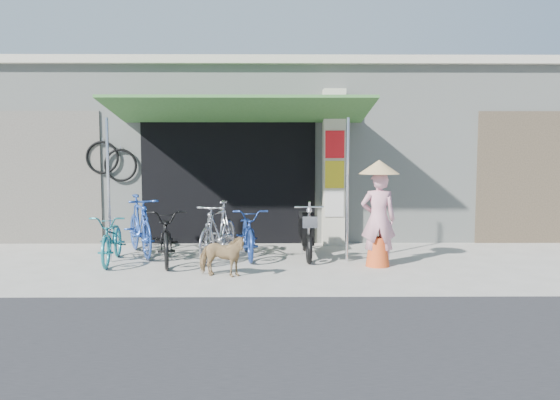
{
  "coord_description": "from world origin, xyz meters",
  "views": [
    {
      "loc": [
        -0.28,
        -8.13,
        1.8
      ],
      "look_at": [
        -0.2,
        1.0,
        1.0
      ],
      "focal_mm": 35.0,
      "sensor_mm": 36.0,
      "label": 1
    }
  ],
  "objects_px": {
    "street_dog": "(222,256)",
    "bike_silver": "(218,231)",
    "bike_black": "(166,236)",
    "nun": "(378,214)",
    "bike_navy": "(248,232)",
    "moped": "(307,232)",
    "bike_blue": "(140,225)",
    "bike_teal": "(113,239)"
  },
  "relations": [
    {
      "from": "bike_navy",
      "to": "bike_blue",
      "type": "bearing_deg",
      "value": 165.71
    },
    {
      "from": "bike_silver",
      "to": "street_dog",
      "type": "height_order",
      "value": "bike_silver"
    },
    {
      "from": "bike_teal",
      "to": "nun",
      "type": "height_order",
      "value": "nun"
    },
    {
      "from": "bike_silver",
      "to": "moped",
      "type": "bearing_deg",
      "value": 25.33
    },
    {
      "from": "bike_silver",
      "to": "bike_navy",
      "type": "distance_m",
      "value": 0.55
    },
    {
      "from": "bike_blue",
      "to": "bike_silver",
      "type": "xyz_separation_m",
      "value": [
        1.42,
        -0.44,
        -0.03
      ]
    },
    {
      "from": "moped",
      "to": "nun",
      "type": "relative_size",
      "value": 0.98
    },
    {
      "from": "bike_silver",
      "to": "nun",
      "type": "relative_size",
      "value": 0.98
    },
    {
      "from": "street_dog",
      "to": "nun",
      "type": "relative_size",
      "value": 0.44
    },
    {
      "from": "bike_black",
      "to": "nun",
      "type": "bearing_deg",
      "value": -17.08
    },
    {
      "from": "bike_silver",
      "to": "street_dog",
      "type": "bearing_deg",
      "value": -66.95
    },
    {
      "from": "bike_black",
      "to": "bike_blue",
      "type": "bearing_deg",
      "value": 117.94
    },
    {
      "from": "bike_teal",
      "to": "bike_navy",
      "type": "xyz_separation_m",
      "value": [
        2.19,
        0.48,
        0.03
      ]
    },
    {
      "from": "bike_silver",
      "to": "bike_blue",
      "type": "bearing_deg",
      "value": 177.65
    },
    {
      "from": "bike_black",
      "to": "nun",
      "type": "relative_size",
      "value": 1.02
    },
    {
      "from": "bike_blue",
      "to": "bike_navy",
      "type": "xyz_separation_m",
      "value": [
        1.91,
        -0.22,
        -0.1
      ]
    },
    {
      "from": "moped",
      "to": "street_dog",
      "type": "bearing_deg",
      "value": -131.16
    },
    {
      "from": "bike_blue",
      "to": "bike_black",
      "type": "xyz_separation_m",
      "value": [
        0.6,
        -0.7,
        -0.08
      ]
    },
    {
      "from": "bike_navy",
      "to": "street_dog",
      "type": "relative_size",
      "value": 2.24
    },
    {
      "from": "nun",
      "to": "moped",
      "type": "bearing_deg",
      "value": -32.24
    },
    {
      "from": "bike_teal",
      "to": "bike_navy",
      "type": "height_order",
      "value": "bike_navy"
    },
    {
      "from": "bike_black",
      "to": "nun",
      "type": "height_order",
      "value": "nun"
    },
    {
      "from": "bike_black",
      "to": "street_dog",
      "type": "height_order",
      "value": "bike_black"
    },
    {
      "from": "bike_teal",
      "to": "bike_silver",
      "type": "height_order",
      "value": "bike_silver"
    },
    {
      "from": "bike_navy",
      "to": "moped",
      "type": "bearing_deg",
      "value": -5.32
    },
    {
      "from": "bike_blue",
      "to": "bike_navy",
      "type": "height_order",
      "value": "bike_blue"
    },
    {
      "from": "street_dog",
      "to": "nun",
      "type": "xyz_separation_m",
      "value": [
        2.4,
        0.73,
        0.53
      ]
    },
    {
      "from": "bike_silver",
      "to": "moped",
      "type": "height_order",
      "value": "bike_silver"
    },
    {
      "from": "bike_blue",
      "to": "bike_black",
      "type": "relative_size",
      "value": 1.02
    },
    {
      "from": "bike_black",
      "to": "bike_silver",
      "type": "xyz_separation_m",
      "value": [
        0.82,
        0.26,
        0.04
      ]
    },
    {
      "from": "street_dog",
      "to": "bike_silver",
      "type": "bearing_deg",
      "value": 20.54
    },
    {
      "from": "bike_black",
      "to": "moped",
      "type": "distance_m",
      "value": 2.37
    },
    {
      "from": "bike_black",
      "to": "bike_navy",
      "type": "distance_m",
      "value": 1.4
    },
    {
      "from": "bike_navy",
      "to": "nun",
      "type": "xyz_separation_m",
      "value": [
        2.09,
        -0.76,
        0.41
      ]
    },
    {
      "from": "bike_black",
      "to": "bike_silver",
      "type": "height_order",
      "value": "bike_silver"
    },
    {
      "from": "moped",
      "to": "bike_navy",
      "type": "bearing_deg",
      "value": -178.0
    },
    {
      "from": "bike_black",
      "to": "moped",
      "type": "bearing_deg",
      "value": 0.47
    },
    {
      "from": "bike_blue",
      "to": "moped",
      "type": "bearing_deg",
      "value": -28.42
    },
    {
      "from": "street_dog",
      "to": "bike_black",
      "type": "bearing_deg",
      "value": 57.31
    },
    {
      "from": "moped",
      "to": "nun",
      "type": "bearing_deg",
      "value": -37.03
    },
    {
      "from": "bike_navy",
      "to": "street_dog",
      "type": "distance_m",
      "value": 1.53
    },
    {
      "from": "bike_blue",
      "to": "nun",
      "type": "bearing_deg",
      "value": -38.76
    }
  ]
}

